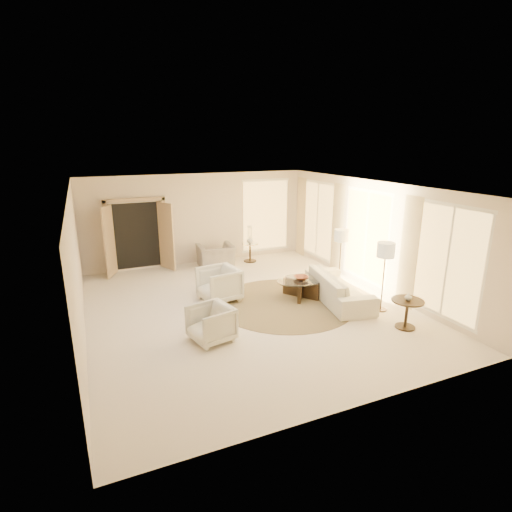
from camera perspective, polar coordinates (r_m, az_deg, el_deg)
name	(u,v)px	position (r m, az deg, el deg)	size (l,w,h in m)	color
room	(247,250)	(8.95, -1.33, 0.90)	(7.04, 8.04, 2.83)	silver
windows_right	(368,237)	(10.78, 15.72, 2.67)	(0.10, 6.40, 2.40)	#F5C262
window_back_corner	(266,216)	(13.39, 1.41, 5.80)	(1.70, 0.10, 2.40)	#F5C262
curtains_right	(346,232)	(11.45, 12.69, 3.39)	(0.06, 5.20, 2.60)	beige
french_doors	(138,236)	(12.19, -16.57, 2.74)	(1.95, 0.66, 2.16)	tan
area_rug	(285,303)	(9.67, 4.13, -6.67)	(3.34, 3.34, 0.01)	#433520
sofa	(339,287)	(9.88, 11.73, -4.41)	(2.33, 0.91, 0.68)	beige
armchair_left	(219,283)	(9.70, -5.31, -3.80)	(0.88, 0.82, 0.90)	beige
armchair_right	(211,322)	(7.84, -6.46, -9.34)	(0.76, 0.71, 0.78)	beige
accent_chair	(216,252)	(12.29, -5.77, 0.54)	(1.06, 0.69, 0.93)	gray
coffee_table	(301,286)	(9.95, 6.43, -4.30)	(1.29, 1.29, 0.47)	black
end_table	(407,309)	(8.84, 20.76, -7.07)	(0.65, 0.65, 0.62)	black
side_table	(250,250)	(12.80, -0.86, 0.81)	(0.52, 0.52, 0.61)	#312519
floor_lamp_near	(341,238)	(10.77, 12.10, 2.54)	(0.37, 0.37, 1.51)	#312519
floor_lamp_far	(386,253)	(9.26, 18.03, 0.40)	(0.39, 0.39, 1.60)	#312519
bowl	(301,278)	(9.88, 6.47, -3.13)	(0.35, 0.35, 0.09)	brown
end_vase	(408,297)	(8.74, 20.94, -5.46)	(0.15, 0.15, 0.15)	silver
side_vase	(250,240)	(12.71, -0.86, 2.33)	(0.22, 0.22, 0.23)	silver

